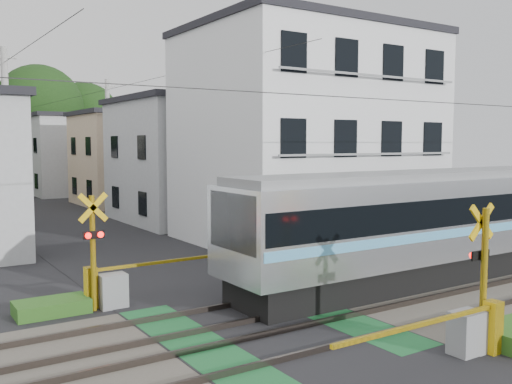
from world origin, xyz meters
TOP-DOWN VIEW (x-y plane):
  - ground at (0.00, 0.00)m, footprint 120.00×120.00m
  - track_bed at (0.00, 0.00)m, footprint 120.00×120.00m
  - crossing_signal_near at (2.59, -3.65)m, footprint 4.74×0.65m
  - crossing_signal_far at (-2.59, 3.65)m, footprint 4.74×0.65m
  - apartment_block at (8.50, 9.49)m, footprint 10.20×8.36m
  - houses_row at (0.25, 25.92)m, footprint 22.07×31.35m
  - catenary at (6.00, 0.03)m, footprint 60.00×5.04m
  - utility_poles at (-1.05, 23.01)m, footprint 7.90×42.00m
  - pedestrian at (0.25, 32.80)m, footprint 0.69×0.55m
  - weed_patches at (1.76, -0.09)m, footprint 10.25×8.80m

SIDE VIEW (x-z plane):
  - ground at x=0.00m, z-range 0.00..0.00m
  - track_bed at x=0.00m, z-range -0.03..0.11m
  - weed_patches at x=1.76m, z-range -0.02..0.38m
  - crossing_signal_near at x=2.59m, z-range -0.83..2.25m
  - crossing_signal_far at x=-2.59m, z-range -0.83..2.25m
  - pedestrian at x=0.25m, z-range 0.00..1.65m
  - houses_row at x=0.25m, z-range -0.16..6.64m
  - catenary at x=6.00m, z-range 0.20..7.20m
  - utility_poles at x=-1.05m, z-range 0.08..8.08m
  - apartment_block at x=8.50m, z-range 0.01..9.31m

